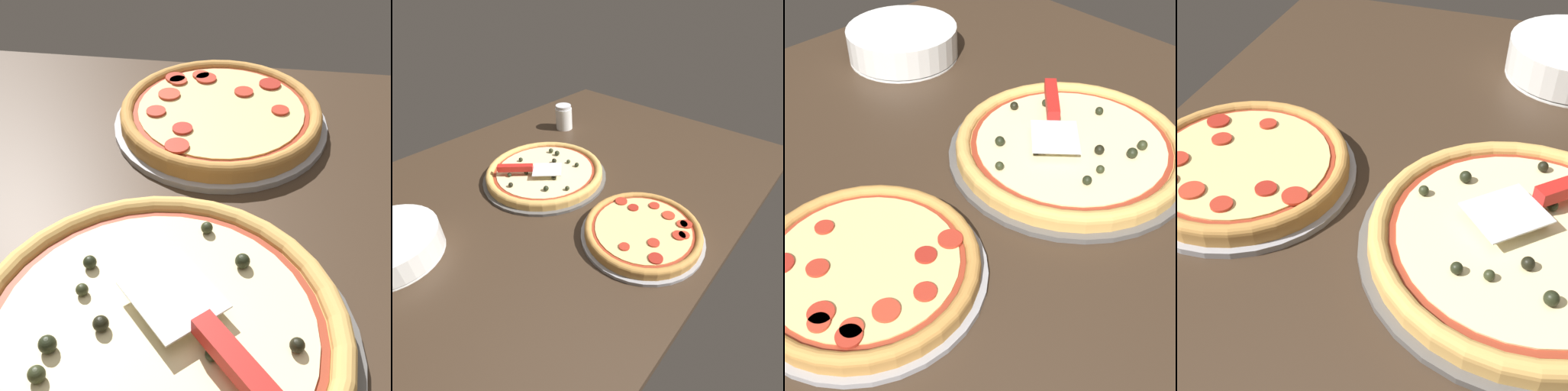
{
  "view_description": "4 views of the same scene",
  "coord_description": "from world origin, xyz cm",
  "views": [
    {
      "loc": [
        12.15,
        -36.71,
        49.08
      ],
      "look_at": [
        5.16,
        15.48,
        3.0
      ],
      "focal_mm": 50.0,
      "sensor_mm": 36.0,
      "label": 1
    },
    {
      "loc": [
        61.58,
        64.29,
        59.89
      ],
      "look_at": [
        5.16,
        15.48,
        3.0
      ],
      "focal_mm": 28.0,
      "sensor_mm": 36.0,
      "label": 2
    },
    {
      "loc": [
        -39.49,
        59.43,
        58.69
      ],
      "look_at": [
        5.16,
        15.48,
        3.0
      ],
      "focal_mm": 50.0,
      "sensor_mm": 36.0,
      "label": 3
    },
    {
      "loc": [
        -47.54,
        -2.46,
        52.18
      ],
      "look_at": [
        5.16,
        15.48,
        3.0
      ],
      "focal_mm": 50.0,
      "sensor_mm": 36.0,
      "label": 4
    }
  ],
  "objects": [
    {
      "name": "pizza_front",
      "position": [
        3.91,
        -5.28,
        2.47
      ],
      "size": [
        39.91,
        39.91,
        4.01
      ],
      "color": "tan",
      "rests_on": "pizza_pan_front"
    },
    {
      "name": "pizza_pan_back",
      "position": [
        6.41,
        36.25,
        0.5
      ],
      "size": [
        33.7,
        33.7,
        1.0
      ],
      "primitive_type": "cylinder",
      "color": "#939399",
      "rests_on": "ground_plane"
    },
    {
      "name": "pizza_back",
      "position": [
        6.38,
        36.28,
        2.48
      ],
      "size": [
        31.68,
        31.68,
        2.87
      ],
      "color": "#B77F3D",
      "rests_on": "pizza_pan_back"
    },
    {
      "name": "pizza_pan_front",
      "position": [
        3.91,
        -5.28,
        0.5
      ],
      "size": [
        42.46,
        42.46,
        1.0
      ],
      "primitive_type": "cylinder",
      "color": "#565451",
      "rests_on": "ground_plane"
    },
    {
      "name": "ground_plane",
      "position": [
        0.0,
        0.0,
        -1.8
      ],
      "size": [
        152.98,
        113.67,
        3.6
      ],
      "primitive_type": "cube",
      "color": "#38281C"
    },
    {
      "name": "serving_spatula",
      "position": [
        10.57,
        -8.05,
        5.78
      ],
      "size": [
        18.07,
        18.83,
        2.0
      ],
      "color": "silver",
      "rests_on": "pizza_front"
    }
  ]
}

